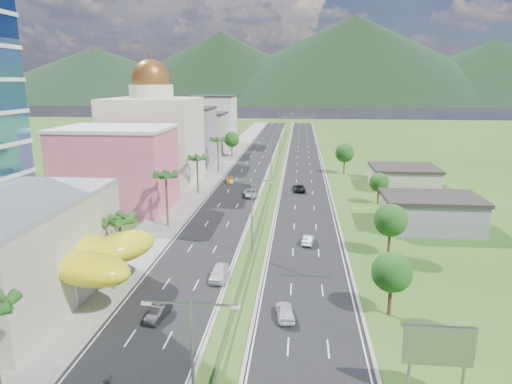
# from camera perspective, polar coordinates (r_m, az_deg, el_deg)

# --- Properties ---
(ground) EXTENTS (500.00, 500.00, 0.00)m
(ground) POSITION_cam_1_polar(r_m,az_deg,el_deg) (55.25, -1.62, -11.82)
(ground) COLOR #2D5119
(ground) RESTS_ON ground
(road_left) EXTENTS (11.00, 260.00, 0.04)m
(road_left) POSITION_cam_1_polar(r_m,az_deg,el_deg) (142.15, -0.12, 4.06)
(road_left) COLOR black
(road_left) RESTS_ON ground
(road_right) EXTENTS (11.00, 260.00, 0.04)m
(road_right) POSITION_cam_1_polar(r_m,az_deg,el_deg) (141.48, 5.95, 3.94)
(road_right) COLOR black
(road_right) RESTS_ON ground
(sidewalk_left) EXTENTS (7.00, 260.00, 0.12)m
(sidewalk_left) POSITION_cam_1_polar(r_m,az_deg,el_deg) (143.38, -3.91, 4.13)
(sidewalk_left) COLOR gray
(sidewalk_left) RESTS_ON ground
(median_guardrail) EXTENTS (0.10, 216.06, 0.76)m
(median_guardrail) POSITION_cam_1_polar(r_m,az_deg,el_deg) (123.81, 2.52, 2.89)
(median_guardrail) COLOR gray
(median_guardrail) RESTS_ON ground
(streetlight_median_a) EXTENTS (6.04, 0.25, 11.00)m
(streetlight_median_a) POSITION_cam_1_polar(r_m,az_deg,el_deg) (30.48, -7.94, -20.44)
(streetlight_median_a) COLOR gray
(streetlight_median_a) RESTS_ON ground
(streetlight_median_b) EXTENTS (6.04, 0.25, 11.00)m
(streetlight_median_b) POSITION_cam_1_polar(r_m,az_deg,el_deg) (62.18, -0.52, -2.22)
(streetlight_median_b) COLOR gray
(streetlight_median_b) RESTS_ON ground
(streetlight_median_c) EXTENTS (6.04, 0.25, 11.00)m
(streetlight_median_c) POSITION_cam_1_polar(r_m,az_deg,el_deg) (101.11, 1.88, 3.98)
(streetlight_median_c) COLOR gray
(streetlight_median_c) RESTS_ON ground
(streetlight_median_d) EXTENTS (6.04, 0.25, 11.00)m
(streetlight_median_d) POSITION_cam_1_polar(r_m,az_deg,el_deg) (145.61, 3.03, 6.95)
(streetlight_median_d) COLOR gray
(streetlight_median_d) RESTS_ON ground
(streetlight_median_e) EXTENTS (6.04, 0.25, 11.00)m
(streetlight_median_e) POSITION_cam_1_polar(r_m,az_deg,el_deg) (190.34, 3.66, 8.52)
(streetlight_median_e) COLOR gray
(streetlight_median_e) RESTS_ON ground
(lime_canopy) EXTENTS (18.00, 15.00, 7.40)m
(lime_canopy) POSITION_cam_1_polar(r_m,az_deg,el_deg) (55.80, -23.21, -7.16)
(lime_canopy) COLOR yellow
(lime_canopy) RESTS_ON ground
(pink_shophouse) EXTENTS (20.00, 15.00, 15.00)m
(pink_shophouse) POSITION_cam_1_polar(r_m,az_deg,el_deg) (89.90, -17.03, 2.64)
(pink_shophouse) COLOR #D85870
(pink_shophouse) RESTS_ON ground
(domed_building) EXTENTS (20.00, 20.00, 28.70)m
(domed_building) POSITION_cam_1_polar(r_m,az_deg,el_deg) (110.67, -12.66, 6.91)
(domed_building) COLOR beige
(domed_building) RESTS_ON ground
(midrise_grey) EXTENTS (16.00, 15.00, 16.00)m
(midrise_grey) POSITION_cam_1_polar(r_m,az_deg,el_deg) (134.62, -8.90, 6.79)
(midrise_grey) COLOR gray
(midrise_grey) RESTS_ON ground
(midrise_beige) EXTENTS (16.00, 15.00, 13.00)m
(midrise_beige) POSITION_cam_1_polar(r_m,az_deg,el_deg) (156.05, -6.88, 7.23)
(midrise_beige) COLOR #AAA38C
(midrise_beige) RESTS_ON ground
(midrise_white) EXTENTS (16.00, 15.00, 18.00)m
(midrise_white) POSITION_cam_1_polar(r_m,az_deg,el_deg) (178.24, -5.32, 8.87)
(midrise_white) COLOR silver
(midrise_white) RESTS_ON ground
(billboard) EXTENTS (5.20, 0.35, 6.20)m
(billboard) POSITION_cam_1_polar(r_m,az_deg,el_deg) (38.45, 21.87, -17.63)
(billboard) COLOR gray
(billboard) RESTS_ON ground
(shed_near) EXTENTS (15.00, 10.00, 5.00)m
(shed_near) POSITION_cam_1_polar(r_m,az_deg,el_deg) (80.42, 20.97, -2.59)
(shed_near) COLOR gray
(shed_near) RESTS_ON ground
(shed_far) EXTENTS (14.00, 12.00, 4.40)m
(shed_far) POSITION_cam_1_polar(r_m,az_deg,el_deg) (109.27, 17.94, 1.62)
(shed_far) COLOR #AAA38C
(shed_far) RESTS_ON ground
(palm_tree_b) EXTENTS (3.60, 3.60, 8.10)m
(palm_tree_b) POSITION_cam_1_polar(r_m,az_deg,el_deg) (58.36, -16.73, -3.57)
(palm_tree_b) COLOR #47301C
(palm_tree_b) RESTS_ON ground
(palm_tree_c) EXTENTS (3.60, 3.60, 9.60)m
(palm_tree_c) POSITION_cam_1_polar(r_m,az_deg,el_deg) (76.28, -11.22, 1.86)
(palm_tree_c) COLOR #47301C
(palm_tree_c) RESTS_ON ground
(palm_tree_d) EXTENTS (3.60, 3.60, 8.60)m
(palm_tree_d) POSITION_cam_1_polar(r_m,az_deg,el_deg) (98.31, -7.39, 4.06)
(palm_tree_d) COLOR #47301C
(palm_tree_d) RESTS_ON ground
(palm_tree_e) EXTENTS (3.60, 3.60, 9.40)m
(palm_tree_e) POSITION_cam_1_polar(r_m,az_deg,el_deg) (122.43, -4.80, 6.37)
(palm_tree_e) COLOR #47301C
(palm_tree_e) RESTS_ON ground
(leafy_tree_lfar) EXTENTS (4.90, 4.90, 8.05)m
(leafy_tree_lfar) POSITION_cam_1_polar(r_m,az_deg,el_deg) (147.24, -3.05, 6.56)
(leafy_tree_lfar) COLOR #47301C
(leafy_tree_lfar) RESTS_ON ground
(leafy_tree_ra) EXTENTS (4.20, 4.20, 6.90)m
(leafy_tree_ra) POSITION_cam_1_polar(r_m,az_deg,el_deg) (49.32, 16.62, -9.59)
(leafy_tree_ra) COLOR #47301C
(leafy_tree_ra) RESTS_ON ground
(leafy_tree_rb) EXTENTS (4.55, 4.55, 7.47)m
(leafy_tree_rb) POSITION_cam_1_polar(r_m,az_deg,el_deg) (65.46, 16.48, -3.41)
(leafy_tree_rb) COLOR #47301C
(leafy_tree_rb) RESTS_ON ground
(leafy_tree_rc) EXTENTS (3.85, 3.85, 6.33)m
(leafy_tree_rc) POSITION_cam_1_polar(r_m,az_deg,el_deg) (92.88, 15.13, 1.14)
(leafy_tree_rc) COLOR #47301C
(leafy_tree_rc) RESTS_ON ground
(leafy_tree_rd) EXTENTS (4.90, 4.90, 8.05)m
(leafy_tree_rd) POSITION_cam_1_polar(r_m,az_deg,el_deg) (121.41, 11.03, 4.81)
(leafy_tree_rd) COLOR #47301C
(leafy_tree_rd) RESTS_ON ground
(mountain_ridge) EXTENTS (860.00, 140.00, 90.00)m
(mountain_ridge) POSITION_cam_1_polar(r_m,az_deg,el_deg) (502.90, 11.87, 10.69)
(mountain_ridge) COLOR black
(mountain_ridge) RESTS_ON ground
(car_white_near_left) EXTENTS (2.00, 4.84, 1.64)m
(car_white_near_left) POSITION_cam_1_polar(r_m,az_deg,el_deg) (57.14, -4.65, -10.02)
(car_white_near_left) COLOR white
(car_white_near_left) RESTS_ON road_left
(car_dark_left) EXTENTS (2.04, 4.28, 1.35)m
(car_dark_left) POSITION_cam_1_polar(r_m,az_deg,el_deg) (49.40, -12.14, -14.48)
(car_dark_left) COLOR black
(car_dark_left) RESTS_ON road_left
(car_silver_mid_left) EXTENTS (3.22, 5.67, 1.49)m
(car_silver_mid_left) POSITION_cam_1_polar(r_m,az_deg,el_deg) (96.18, -0.70, -0.15)
(car_silver_mid_left) COLOR #A3A6AB
(car_silver_mid_left) RESTS_ON road_left
(car_yellow_far_left) EXTENTS (2.34, 4.44, 1.23)m
(car_yellow_far_left) POSITION_cam_1_polar(r_m,az_deg,el_deg) (109.59, -3.29, 1.48)
(car_yellow_far_left) COLOR gold
(car_yellow_far_left) RESTS_ON road_left
(car_white_near_right) EXTENTS (2.34, 4.52, 1.47)m
(car_white_near_right) POSITION_cam_1_polar(r_m,az_deg,el_deg) (48.55, 3.65, -14.63)
(car_white_near_right) COLOR silver
(car_white_near_right) RESTS_ON road_right
(car_silver_right) EXTENTS (2.03, 4.29, 1.36)m
(car_silver_right) POSITION_cam_1_polar(r_m,az_deg,el_deg) (69.09, 6.55, -5.91)
(car_silver_right) COLOR #A9ABB1
(car_silver_right) RESTS_ON road_right
(car_dark_far_right) EXTENTS (2.94, 5.57, 1.49)m
(car_dark_far_right) POSITION_cam_1_polar(r_m,az_deg,el_deg) (101.48, 5.37, 0.52)
(car_dark_far_right) COLOR black
(car_dark_far_right) RESTS_ON road_right
(motorcycle) EXTENTS (0.59, 1.75, 1.11)m
(motorcycle) POSITION_cam_1_polar(r_m,az_deg,el_deg) (41.03, -18.08, -21.49)
(motorcycle) COLOR black
(motorcycle) RESTS_ON road_left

